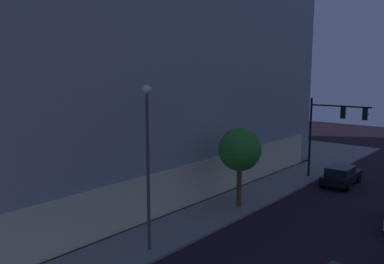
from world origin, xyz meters
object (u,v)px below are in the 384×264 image
Objects in this scene: street_lamp_sidewalk at (148,148)px; sidewalk_tree at (240,150)px; traffic_light_far_corner at (332,124)px; car_black at (341,175)px; modern_building at (63,51)px.

street_lamp_sidewalk is 8.21m from sidewalk_tree.
traffic_light_far_corner is 4.10m from car_black.
modern_building reaches higher than sidewalk_tree.
car_black is at bearing -111.54° from traffic_light_far_corner.
modern_building is 19.15m from sidewalk_tree.
car_black is (9.70, -3.00, -3.08)m from sidewalk_tree.
modern_building is 5.31× the size of traffic_light_far_corner.
street_lamp_sidewalk is at bearing -178.51° from sidewalk_tree.
sidewalk_tree is (-10.14, 1.89, -0.84)m from traffic_light_far_corner.
traffic_light_far_corner is at bearing -10.54° from sidewalk_tree.
traffic_light_far_corner is at bearing -60.19° from modern_building.
car_black is at bearing -17.18° from sidewalk_tree.
traffic_light_far_corner is 18.33m from street_lamp_sidewalk.
car_black is at bearing -8.90° from street_lamp_sidewalk.
modern_building is 23.55m from traffic_light_far_corner.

